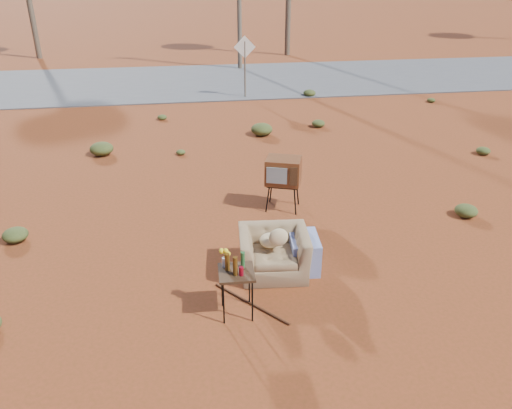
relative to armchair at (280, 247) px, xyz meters
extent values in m
plane|color=maroon|center=(-0.49, -0.47, -0.44)|extent=(140.00, 140.00, 0.00)
cube|color=#565659|center=(-0.49, 14.53, -0.42)|extent=(140.00, 7.00, 0.04)
imported|color=#896C4B|center=(-0.10, -0.01, 0.03)|extent=(1.14, 0.80, 0.95)
ellipsoid|color=tan|center=(-0.14, 0.05, 0.11)|extent=(0.34, 0.34, 0.20)
ellipsoid|color=tan|center=(-0.06, -0.19, 0.29)|extent=(0.30, 0.15, 0.30)
cube|color=navy|center=(0.42, 0.05, -0.17)|extent=(0.51, 0.74, 0.55)
cube|color=black|center=(0.52, 2.24, 0.10)|extent=(0.71, 0.63, 0.03)
cylinder|color=black|center=(0.19, 2.13, -0.17)|extent=(0.04, 0.04, 0.54)
cylinder|color=black|center=(0.70, 1.95, -0.17)|extent=(0.04, 0.04, 0.54)
cylinder|color=black|center=(0.33, 2.53, -0.17)|extent=(0.04, 0.04, 0.54)
cylinder|color=black|center=(0.84, 2.35, -0.17)|extent=(0.04, 0.04, 0.54)
cube|color=brown|center=(0.52, 2.24, 0.37)|extent=(0.81, 0.71, 0.52)
cube|color=gray|center=(0.34, 2.01, 0.37)|extent=(0.38, 0.15, 0.32)
cube|color=#472D19|center=(0.64, 1.91, 0.37)|extent=(0.15, 0.07, 0.37)
cube|color=#3C2516|center=(-0.80, -0.98, 0.24)|extent=(0.51, 0.51, 0.04)
cylinder|color=black|center=(-1.00, -1.17, -0.10)|extent=(0.02, 0.02, 0.69)
cylinder|color=black|center=(-0.61, -1.19, -0.10)|extent=(0.02, 0.02, 0.69)
cylinder|color=black|center=(-0.99, -0.78, -0.10)|extent=(0.02, 0.02, 0.69)
cylinder|color=black|center=(-0.60, -0.79, -0.10)|extent=(0.02, 0.02, 0.69)
cylinder|color=#4C2E0C|center=(-0.92, -0.93, 0.39)|extent=(0.07, 0.07, 0.26)
cylinder|color=#4C2E0C|center=(-0.82, -1.06, 0.40)|extent=(0.06, 0.06, 0.27)
cylinder|color=#245427|center=(-0.70, -0.89, 0.38)|extent=(0.06, 0.06, 0.24)
cylinder|color=#B60E26|center=(-0.75, -1.08, 0.33)|extent=(0.06, 0.06, 0.13)
cylinder|color=silver|center=(-0.94, -0.83, 0.33)|extent=(0.08, 0.08, 0.14)
ellipsoid|color=yellow|center=(-0.94, -0.83, 0.49)|extent=(0.16, 0.16, 0.12)
cylinder|color=#532C16|center=(-0.58, -0.81, -0.42)|extent=(0.95, 1.12, 0.04)
cylinder|color=brown|center=(1.01, 11.53, 0.56)|extent=(0.06, 0.06, 2.00)
cube|color=silver|center=(1.01, 11.53, 1.36)|extent=(0.78, 0.04, 0.78)
ellipsoid|color=#464D21|center=(4.01, 1.33, -0.32)|extent=(0.44, 0.44, 0.24)
ellipsoid|color=#464D21|center=(-3.49, 6.03, -0.28)|extent=(0.60, 0.60, 0.33)
ellipsoid|color=#464D21|center=(6.31, 4.53, -0.34)|extent=(0.36, 0.36, 0.20)
ellipsoid|color=#464D21|center=(2.71, 7.53, -0.33)|extent=(0.40, 0.40, 0.22)
ellipsoid|color=#464D21|center=(-1.99, 9.03, -0.36)|extent=(0.30, 0.30, 0.17)
camera|label=1|loc=(-1.41, -6.67, 4.06)|focal=35.00mm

